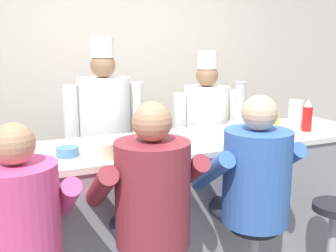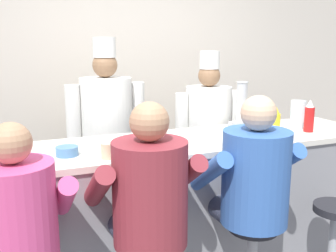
# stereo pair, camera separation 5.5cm
# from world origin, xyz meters

# --- Properties ---
(wall_back) EXTENTS (10.00, 0.06, 2.70)m
(wall_back) POSITION_xyz_m (0.00, 1.80, 1.35)
(wall_back) COLOR beige
(wall_back) RESTS_ON ground_plane
(diner_counter) EXTENTS (2.99, 0.74, 1.05)m
(diner_counter) POSITION_xyz_m (0.00, 0.37, 0.52)
(diner_counter) COLOR gray
(diner_counter) RESTS_ON ground_plane
(ketchup_bottle_red) EXTENTS (0.07, 0.07, 0.25)m
(ketchup_bottle_red) POSITION_xyz_m (0.99, 0.24, 1.16)
(ketchup_bottle_red) COLOR red
(ketchup_bottle_red) RESTS_ON diner_counter
(mustard_bottle_yellow) EXTENTS (0.07, 0.07, 0.21)m
(mustard_bottle_yellow) POSITION_xyz_m (0.71, 0.28, 1.14)
(mustard_bottle_yellow) COLOR yellow
(mustard_bottle_yellow) RESTS_ON diner_counter
(water_pitcher_clear) EXTENTS (0.14, 0.12, 0.22)m
(water_pitcher_clear) POSITION_xyz_m (1.02, 0.41, 1.16)
(water_pitcher_clear) COLOR silver
(water_pitcher_clear) RESTS_ON diner_counter
(cereal_bowl) EXTENTS (0.14, 0.14, 0.06)m
(cereal_bowl) POSITION_xyz_m (-0.86, 0.27, 1.08)
(cereal_bowl) COLOR #4C7FB7
(cereal_bowl) RESTS_ON diner_counter
(coffee_mug_blue) EXTENTS (0.13, 0.08, 0.08)m
(coffee_mug_blue) POSITION_xyz_m (-0.32, 0.25, 1.09)
(coffee_mug_blue) COLOR #4C7AB2
(coffee_mug_blue) RESTS_ON diner_counter
(coffee_mug_tan) EXTENTS (0.13, 0.08, 0.09)m
(coffee_mug_tan) POSITION_xyz_m (-0.63, 0.12, 1.09)
(coffee_mug_tan) COLOR beige
(coffee_mug_tan) RESTS_ON diner_counter
(cup_stack_steel) EXTENTS (0.09, 0.09, 0.38)m
(cup_stack_steel) POSITION_xyz_m (0.56, 0.53, 1.24)
(cup_stack_steel) COLOR #B7BABF
(cup_stack_steel) RESTS_ON diner_counter
(napkin_dispenser_chrome) EXTENTS (0.12, 0.07, 0.11)m
(napkin_dispenser_chrome) POSITION_xyz_m (0.38, 0.31, 1.10)
(napkin_dispenser_chrome) COLOR silver
(napkin_dispenser_chrome) RESTS_ON diner_counter
(diner_seated_pink) EXTENTS (0.57, 0.57, 1.38)m
(diner_seated_pink) POSITION_xyz_m (-1.17, -0.21, 0.87)
(diner_seated_pink) COLOR #B2B5BA
(diner_seated_pink) RESTS_ON ground_plane
(diner_seated_maroon) EXTENTS (0.62, 0.61, 1.44)m
(diner_seated_maroon) POSITION_xyz_m (-0.50, -0.21, 0.90)
(diner_seated_maroon) COLOR #B2B5BA
(diner_seated_maroon) RESTS_ON ground_plane
(diner_seated_blue) EXTENTS (0.62, 0.61, 1.43)m
(diner_seated_blue) POSITION_xyz_m (0.17, -0.21, 0.90)
(diner_seated_blue) COLOR #B2B5BA
(diner_seated_blue) RESTS_ON ground_plane
(empty_stool_round) EXTENTS (0.31, 0.31, 0.65)m
(empty_stool_round) POSITION_xyz_m (0.84, -0.25, 0.44)
(empty_stool_round) COLOR #B2B5BA
(empty_stool_round) RESTS_ON ground_plane
(cook_in_whites_near) EXTENTS (0.69, 0.45, 1.78)m
(cook_in_whites_near) POSITION_xyz_m (-0.39, 1.19, 0.98)
(cook_in_whites_near) COLOR #232328
(cook_in_whites_near) RESTS_ON ground_plane
(cook_in_whites_far) EXTENTS (0.65, 0.42, 1.66)m
(cook_in_whites_far) POSITION_xyz_m (0.51, 1.00, 0.91)
(cook_in_whites_far) COLOR #232328
(cook_in_whites_far) RESTS_ON ground_plane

